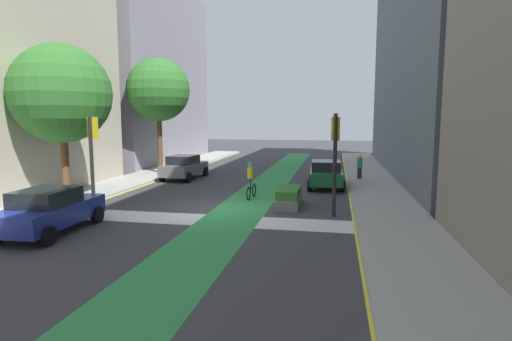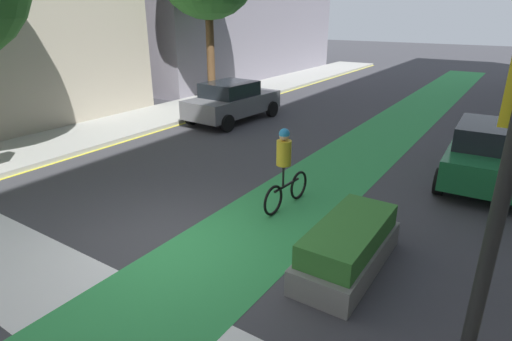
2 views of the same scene
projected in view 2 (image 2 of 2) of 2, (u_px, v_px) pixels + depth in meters
ground_plane at (167, 243)px, 7.89m from camera, size 120.00×120.00×0.00m
bike_lane_paint at (214, 262)px, 7.29m from camera, size 2.40×60.00×0.01m
crosswalk_band at (73, 300)px, 6.33m from camera, size 12.00×1.80×0.01m
curb_stripe_left at (3, 178)px, 10.97m from camera, size 0.16×60.00×0.01m
traffic_signal_near_right at (512, 153)px, 4.02m from camera, size 0.35×0.52×4.04m
car_grey_left_far at (232, 101)px, 16.57m from camera, size 2.19×4.28×1.57m
car_green_right_far at (490, 153)px, 10.48m from camera, size 2.15×4.26×1.57m
cyclist_in_lane at (285, 167)px, 9.00m from camera, size 0.32×1.73×1.86m
median_planter at (348, 247)px, 7.02m from camera, size 1.03×2.55×0.85m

